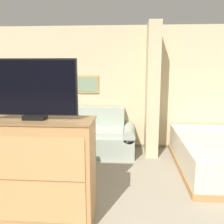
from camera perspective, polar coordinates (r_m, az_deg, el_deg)
The scene contains 8 objects.
wall_back at distance 5.43m, azimuth 7.31°, elevation 5.32°, with size 6.73×0.16×2.60m.
wall_partition_pillar at distance 5.06m, azimuth 9.18°, elevation 4.93°, with size 0.24×0.66×2.60m.
couch at distance 5.23m, azimuth -6.29°, elevation -5.76°, with size 2.09×0.84×0.91m.
coffee_table at distance 4.28m, azimuth -9.91°, elevation -8.72°, with size 0.64×0.45×0.45m.
side_table at distance 5.58m, azimuth -18.80°, elevation -3.75°, with size 0.43×0.43×0.56m.
table_lamp at distance 5.50m, azimuth -19.06°, elevation 0.35°, with size 0.29×0.29×0.45m.
tv_dresser at distance 3.09m, azimuth -16.54°, elevation -12.57°, with size 1.32×0.49×1.20m.
tv at distance 2.86m, azimuth -17.54°, elevation 5.00°, with size 0.97×0.16×0.67m.
Camera 1 is at (-0.30, -1.84, 1.80)m, focal length 40.00 mm.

